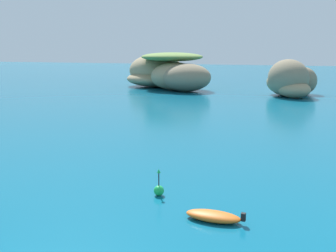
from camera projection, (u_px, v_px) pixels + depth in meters
The scene contains 4 objects.
islet_large at pixel (165, 73), 85.02m from camera, with size 24.18×23.48×7.12m.
islet_small at pixel (290, 81), 70.47m from camera, with size 9.97×13.02×6.14m.
dinghy_tender at pixel (213, 216), 19.35m from camera, with size 2.82×1.19×0.58m.
channel_buoy at pixel (159, 190), 22.65m from camera, with size 0.56×0.56×1.48m.
Camera 1 is at (9.25, -8.90, 7.80)m, focal length 45.00 mm.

